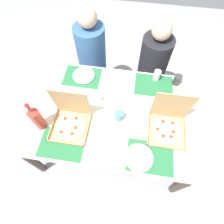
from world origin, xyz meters
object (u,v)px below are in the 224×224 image
at_px(cup_spare, 177,80).
at_px(diner_right_seat, 151,70).
at_px(plate_near_left, 84,76).
at_px(cup_clear_left, 119,116).
at_px(cup_red, 157,75).
at_px(pizza_box_corner_right, 167,125).
at_px(soda_bottle, 36,118).
at_px(plate_far_right, 138,157).
at_px(condiment_bowl, 97,98).
at_px(pizza_box_corner_left, 70,121).
at_px(diner_left_seat, 93,61).

bearing_deg(cup_spare, diner_right_seat, 120.54).
bearing_deg(plate_near_left, diner_right_seat, 30.20).
xyz_separation_m(cup_spare, diner_right_seat, (-0.21, 0.35, -0.27)).
distance_m(cup_spare, cup_clear_left, 0.67).
bearing_deg(cup_red, pizza_box_corner_right, -78.80).
xyz_separation_m(cup_red, diner_right_seat, (-0.02, 0.33, -0.28)).
relative_size(soda_bottle, cup_clear_left, 3.58).
bearing_deg(pizza_box_corner_right, cup_red, 101.20).
xyz_separation_m(soda_bottle, cup_spare, (1.12, 0.62, -0.08)).
height_order(soda_bottle, cup_spare, soda_bottle).
xyz_separation_m(plate_near_left, plate_far_right, (0.60, -0.73, -0.00)).
relative_size(pizza_box_corner_right, condiment_bowl, 3.71).
xyz_separation_m(pizza_box_corner_left, condiment_bowl, (0.17, 0.28, -0.03)).
distance_m(pizza_box_corner_right, diner_right_seat, 0.89).
height_order(pizza_box_corner_right, cup_spare, pizza_box_corner_right).
bearing_deg(cup_red, condiment_bowl, -148.29).
bearing_deg(plate_far_right, cup_clear_left, 121.40).
height_order(cup_red, cup_clear_left, cup_red).
height_order(plate_near_left, cup_clear_left, cup_clear_left).
bearing_deg(condiment_bowl, plate_far_right, -49.32).
bearing_deg(cup_spare, cup_clear_left, -136.97).
distance_m(pizza_box_corner_right, cup_red, 0.52).
relative_size(cup_red, cup_clear_left, 1.16).
height_order(soda_bottle, cup_clear_left, soda_bottle).
bearing_deg(cup_red, pizza_box_corner_left, -138.81).
height_order(diner_left_seat, diner_right_seat, diner_left_seat).
bearing_deg(cup_spare, pizza_box_corner_right, -100.33).
bearing_deg(diner_right_seat, pizza_box_corner_right, -81.96).
bearing_deg(pizza_box_corner_left, condiment_bowl, 59.19).
distance_m(plate_far_right, cup_spare, 0.83).
distance_m(soda_bottle, cup_clear_left, 0.66).
bearing_deg(condiment_bowl, plate_near_left, 126.82).
relative_size(pizza_box_corner_right, cup_spare, 3.40).
distance_m(cup_clear_left, condiment_bowl, 0.27).
height_order(soda_bottle, cup_red, soda_bottle).
relative_size(plate_near_left, soda_bottle, 0.66).
bearing_deg(cup_clear_left, cup_spare, 43.03).
height_order(plate_near_left, cup_spare, cup_spare).
xyz_separation_m(plate_far_right, diner_right_seat, (0.09, 1.13, -0.23)).
bearing_deg(pizza_box_corner_left, plate_far_right, -19.14).
height_order(cup_clear_left, diner_left_seat, diner_left_seat).
distance_m(cup_clear_left, diner_left_seat, 0.94).
bearing_deg(cup_clear_left, plate_near_left, 134.57).
relative_size(pizza_box_corner_left, diner_left_seat, 0.29).
height_order(plate_near_left, diner_right_seat, diner_right_seat).
height_order(cup_spare, diner_left_seat, diner_left_seat).
bearing_deg(cup_spare, condiment_bowl, -157.46).
relative_size(cup_red, diner_left_seat, 0.09).
height_order(pizza_box_corner_left, diner_left_seat, diner_left_seat).
distance_m(pizza_box_corner_left, condiment_bowl, 0.33).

